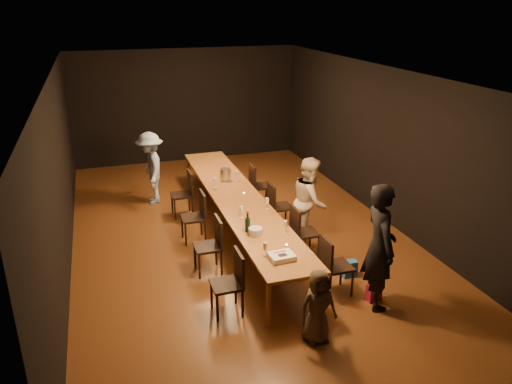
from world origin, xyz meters
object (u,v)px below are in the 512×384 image
object	(u,v)px
chair_right_0	(337,265)
ice_bucket	(226,175)
chair_left_2	(193,217)
man_blue	(151,168)
birthday_cake	(282,257)
chair_right_3	(261,185)
champagne_bottle	(248,221)
chair_left_0	(226,284)
plate_stack	(256,232)
chair_right_2	(280,206)
chair_left_3	(182,194)
table	(238,200)
child	(318,306)
chair_right_1	(305,232)
woman_birthday	(380,246)
chair_left_1	(208,246)
woman_tan	(310,201)

from	to	relation	value
chair_right_0	ice_bucket	distance (m)	3.50
chair_left_2	man_blue	bearing A→B (deg)	12.85
man_blue	birthday_cake	world-z (taller)	man_blue
chair_right_3	champagne_bottle	world-z (taller)	champagne_bottle
chair_left_0	birthday_cake	world-z (taller)	chair_left_0
chair_left_0	plate_stack	size ratio (longest dim) A/B	4.25
man_blue	chair_right_2	bearing A→B (deg)	45.95
chair_left_2	ice_bucket	world-z (taller)	ice_bucket
man_blue	plate_stack	size ratio (longest dim) A/B	7.16
ice_bucket	chair_left_3	bearing A→B (deg)	165.67
chair_left_2	chair_right_2	bearing A→B (deg)	-90.00
table	child	distance (m)	3.36
chair_right_0	chair_right_1	distance (m)	1.20
chair_right_2	woman_birthday	world-z (taller)	woman_birthday
birthday_cake	child	bearing A→B (deg)	-83.32
table	ice_bucket	distance (m)	0.99
chair_right_3	chair_left_1	xyz separation A→B (m)	(-1.70, -2.40, 0.00)
table	chair_left_3	distance (m)	1.49
champagne_bottle	birthday_cake	bearing A→B (deg)	-78.89
chair_left_0	child	distance (m)	1.35
woman_tan	champagne_bottle	distance (m)	1.60
woman_tan	chair_right_3	bearing A→B (deg)	32.93
chair_left_0	woman_birthday	size ratio (longest dim) A/B	0.50
chair_right_0	child	distance (m)	1.20
chair_right_0	woman_tan	distance (m)	1.76
woman_tan	birthday_cake	distance (m)	2.13
chair_left_2	ice_bucket	size ratio (longest dim) A/B	3.86
chair_left_0	birthday_cake	xyz separation A→B (m)	(0.80, -0.05, 0.33)
chair_right_0	champagne_bottle	size ratio (longest dim) A/B	2.60
chair_left_3	child	world-z (taller)	child
chair_right_1	woman_tan	size ratio (longest dim) A/B	0.58
chair_left_2	champagne_bottle	size ratio (longest dim) A/B	2.60
woman_tan	chair_right_2	bearing A→B (deg)	47.29
chair_left_0	woman_tan	world-z (taller)	woman_tan
man_blue	child	distance (m)	5.68
chair_right_0	ice_bucket	bearing A→B (deg)	-166.25
birthday_cake	champagne_bottle	bearing A→B (deg)	97.49
birthday_cake	champagne_bottle	size ratio (longest dim) A/B	1.02
chair_right_1	birthday_cake	distance (m)	1.58
chair_left_2	child	size ratio (longest dim) A/B	0.91
chair_left_1	chair_left_2	size ratio (longest dim) A/B	1.00
chair_right_3	chair_left_3	bearing A→B (deg)	-90.00
man_blue	chair_right_0	bearing A→B (deg)	25.99
chair_right_0	chair_left_3	world-z (taller)	same
chair_left_3	chair_right_3	bearing A→B (deg)	-90.00
chair_left_2	birthday_cake	world-z (taller)	chair_left_2
chair_left_0	chair_left_2	world-z (taller)	same
chair_left_2	birthday_cake	size ratio (longest dim) A/B	2.54
woman_tan	child	world-z (taller)	woman_tan
chair_right_1	champagne_bottle	world-z (taller)	champagne_bottle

